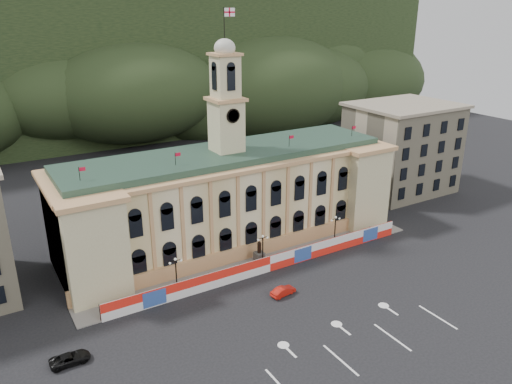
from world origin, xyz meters
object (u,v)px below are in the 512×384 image
red_sedan (283,291)px  lamp_center (263,248)px  black_suv (70,359)px  statue (259,256)px

red_sedan → lamp_center: bearing=-20.9°
black_suv → lamp_center: bearing=-74.4°
lamp_center → statue: bearing=90.0°
black_suv → red_sedan: bearing=-90.4°
lamp_center → black_suv: 31.13m
black_suv → statue: bearing=-72.7°
statue → black_suv: size_ratio=0.85×
red_sedan → black_suv: 28.04m
statue → black_suv: statue is taller
red_sedan → statue: bearing=-19.6°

